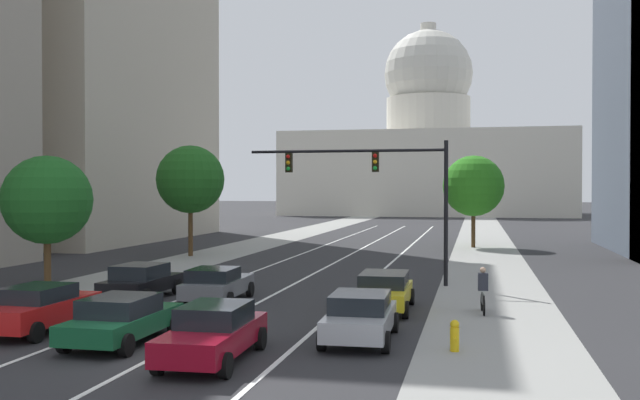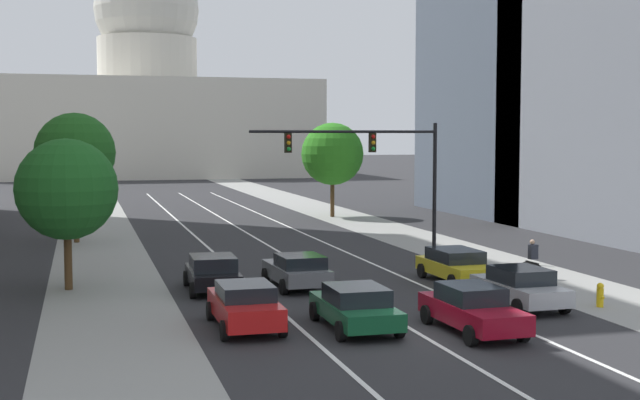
{
  "view_description": "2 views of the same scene",
  "coord_description": "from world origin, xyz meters",
  "px_view_note": "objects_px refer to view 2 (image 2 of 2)",
  "views": [
    {
      "loc": [
        8.59,
        -17.96,
        4.62
      ],
      "look_at": [
        1.1,
        16.01,
        4.08
      ],
      "focal_mm": 39.72,
      "sensor_mm": 36.0,
      "label": 1
    },
    {
      "loc": [
        -10.24,
        -25.32,
        6.3
      ],
      "look_at": [
        1.27,
        16.61,
        3.06
      ],
      "focal_mm": 48.93,
      "sensor_mm": 36.0,
      "label": 2
    }
  ],
  "objects_px": {
    "car_red": "(245,305)",
    "car_silver": "(520,286)",
    "traffic_signal_mast": "(377,160)",
    "cyclist": "(533,259)",
    "car_crimson": "(472,308)",
    "car_green": "(355,306)",
    "street_tree_mid_left": "(75,153)",
    "street_tree_near_left": "(67,189)",
    "street_tree_mid_right": "(332,154)",
    "fire_hydrant": "(600,295)",
    "car_black": "(213,272)",
    "capitol_building": "(148,106)",
    "car_yellow": "(456,265)",
    "car_gray": "(297,270)"
  },
  "relations": [
    {
      "from": "car_black",
      "to": "street_tree_mid_right",
      "type": "distance_m",
      "value": 32.78
    },
    {
      "from": "street_tree_near_left",
      "to": "car_black",
      "type": "bearing_deg",
      "value": -18.1
    },
    {
      "from": "car_yellow",
      "to": "street_tree_near_left",
      "type": "xyz_separation_m",
      "value": [
        -16.01,
        2.52,
        3.35
      ]
    },
    {
      "from": "car_red",
      "to": "car_yellow",
      "type": "height_order",
      "value": "car_red"
    },
    {
      "from": "car_silver",
      "to": "capitol_building",
      "type": "bearing_deg",
      "value": 1.01
    },
    {
      "from": "capitol_building",
      "to": "street_tree_near_left",
      "type": "relative_size",
      "value": 8.03
    },
    {
      "from": "capitol_building",
      "to": "cyclist",
      "type": "bearing_deg",
      "value": -85.13
    },
    {
      "from": "traffic_signal_mast",
      "to": "street_tree_near_left",
      "type": "xyz_separation_m",
      "value": [
        -14.94,
        -4.75,
        -0.97
      ]
    },
    {
      "from": "car_green",
      "to": "street_tree_mid_left",
      "type": "distance_m",
      "value": 28.04
    },
    {
      "from": "car_silver",
      "to": "street_tree_mid_left",
      "type": "distance_m",
      "value": 29.37
    },
    {
      "from": "car_black",
      "to": "car_yellow",
      "type": "bearing_deg",
      "value": -92.1
    },
    {
      "from": "street_tree_mid_left",
      "to": "car_yellow",
      "type": "bearing_deg",
      "value": -49.99
    },
    {
      "from": "car_silver",
      "to": "street_tree_near_left",
      "type": "relative_size",
      "value": 0.72
    },
    {
      "from": "traffic_signal_mast",
      "to": "street_tree_mid_left",
      "type": "xyz_separation_m",
      "value": [
        -14.68,
        11.5,
        0.19
      ]
    },
    {
      "from": "car_yellow",
      "to": "fire_hydrant",
      "type": "relative_size",
      "value": 5.12
    },
    {
      "from": "traffic_signal_mast",
      "to": "cyclist",
      "type": "distance_m",
      "value": 9.59
    },
    {
      "from": "car_crimson",
      "to": "cyclist",
      "type": "bearing_deg",
      "value": -40.22
    },
    {
      "from": "car_black",
      "to": "street_tree_mid_left",
      "type": "relative_size",
      "value": 0.56
    },
    {
      "from": "car_yellow",
      "to": "street_tree_mid_right",
      "type": "height_order",
      "value": "street_tree_mid_right"
    },
    {
      "from": "street_tree_mid_left",
      "to": "car_green",
      "type": "bearing_deg",
      "value": -71.36
    },
    {
      "from": "car_green",
      "to": "street_tree_mid_left",
      "type": "relative_size",
      "value": 0.6
    },
    {
      "from": "traffic_signal_mast",
      "to": "car_green",
      "type": "bearing_deg",
      "value": -111.64
    },
    {
      "from": "car_red",
      "to": "cyclist",
      "type": "relative_size",
      "value": 2.64
    },
    {
      "from": "car_black",
      "to": "street_tree_mid_right",
      "type": "xyz_separation_m",
      "value": [
        13.6,
        29.54,
        4.09
      ]
    },
    {
      "from": "car_green",
      "to": "street_tree_near_left",
      "type": "distance_m",
      "value": 13.91
    },
    {
      "from": "capitol_building",
      "to": "cyclist",
      "type": "height_order",
      "value": "capitol_building"
    },
    {
      "from": "car_silver",
      "to": "car_gray",
      "type": "height_order",
      "value": "car_silver"
    },
    {
      "from": "street_tree_near_left",
      "to": "street_tree_mid_right",
      "type": "xyz_separation_m",
      "value": [
        19.24,
        27.7,
        0.75
      ]
    },
    {
      "from": "capitol_building",
      "to": "street_tree_near_left",
      "type": "bearing_deg",
      "value": -96.08
    },
    {
      "from": "car_red",
      "to": "cyclist",
      "type": "bearing_deg",
      "value": -64.87
    },
    {
      "from": "car_silver",
      "to": "car_crimson",
      "type": "height_order",
      "value": "car_crimson"
    },
    {
      "from": "car_yellow",
      "to": "cyclist",
      "type": "distance_m",
      "value": 3.68
    },
    {
      "from": "capitol_building",
      "to": "street_tree_mid_left",
      "type": "relative_size",
      "value": 6.51
    },
    {
      "from": "car_green",
      "to": "street_tree_near_left",
      "type": "height_order",
      "value": "street_tree_near_left"
    },
    {
      "from": "car_silver",
      "to": "car_green",
      "type": "height_order",
      "value": "car_silver"
    },
    {
      "from": "car_yellow",
      "to": "car_green",
      "type": "height_order",
      "value": "car_green"
    },
    {
      "from": "fire_hydrant",
      "to": "cyclist",
      "type": "height_order",
      "value": "cyclist"
    },
    {
      "from": "fire_hydrant",
      "to": "street_tree_mid_left",
      "type": "distance_m",
      "value": 31.66
    },
    {
      "from": "car_silver",
      "to": "car_yellow",
      "type": "relative_size",
      "value": 0.96
    },
    {
      "from": "traffic_signal_mast",
      "to": "fire_hydrant",
      "type": "relative_size",
      "value": 10.7
    },
    {
      "from": "fire_hydrant",
      "to": "car_black",
      "type": "bearing_deg",
      "value": 151.82
    },
    {
      "from": "car_gray",
      "to": "street_tree_near_left",
      "type": "height_order",
      "value": "street_tree_near_left"
    },
    {
      "from": "car_black",
      "to": "car_yellow",
      "type": "distance_m",
      "value": 10.39
    },
    {
      "from": "street_tree_near_left",
      "to": "cyclist",
      "type": "bearing_deg",
      "value": -7.03
    },
    {
      "from": "capitol_building",
      "to": "car_crimson",
      "type": "bearing_deg",
      "value": -89.13
    },
    {
      "from": "car_black",
      "to": "car_gray",
      "type": "height_order",
      "value": "car_black"
    },
    {
      "from": "car_red",
      "to": "car_silver",
      "type": "bearing_deg",
      "value": -85.18
    },
    {
      "from": "traffic_signal_mast",
      "to": "street_tree_mid_right",
      "type": "xyz_separation_m",
      "value": [
        4.3,
        22.95,
        -0.23
      ]
    },
    {
      "from": "car_gray",
      "to": "street_tree_mid_right",
      "type": "distance_m",
      "value": 31.71
    },
    {
      "from": "car_red",
      "to": "street_tree_near_left",
      "type": "height_order",
      "value": "street_tree_near_left"
    }
  ]
}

